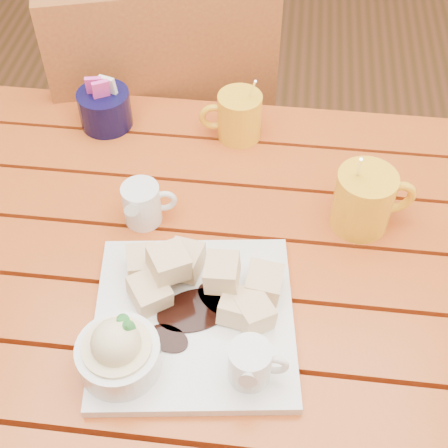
# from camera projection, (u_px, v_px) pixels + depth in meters

# --- Properties ---
(ground) EXTENTS (5.00, 5.00, 0.00)m
(ground) POSITION_uv_depth(u_px,v_px,m) (201.00, 448.00, 1.53)
(ground) COLOR brown
(ground) RESTS_ON ground
(table) EXTENTS (1.20, 0.79, 0.75)m
(table) POSITION_uv_depth(u_px,v_px,m) (190.00, 299.00, 1.04)
(table) COLOR #9B2B14
(table) RESTS_ON ground
(dessert_plate) EXTENTS (0.31, 0.31, 0.11)m
(dessert_plate) POSITION_uv_depth(u_px,v_px,m) (178.00, 322.00, 0.85)
(dessert_plate) COLOR white
(dessert_plate) RESTS_ON table
(coffee_mug_left) EXTENTS (0.11, 0.08, 0.13)m
(coffee_mug_left) POSITION_uv_depth(u_px,v_px,m) (238.00, 116.00, 1.12)
(coffee_mug_left) COLOR yellow
(coffee_mug_left) RESTS_ON table
(coffee_mug_right) EXTENTS (0.13, 0.09, 0.16)m
(coffee_mug_right) POSITION_uv_depth(u_px,v_px,m) (365.00, 199.00, 0.97)
(coffee_mug_right) COLOR yellow
(coffee_mug_right) RESTS_ON table
(cream_pitcher) EXTENTS (0.09, 0.07, 0.07)m
(cream_pitcher) POSITION_uv_depth(u_px,v_px,m) (143.00, 204.00, 0.99)
(cream_pitcher) COLOR white
(cream_pitcher) RESTS_ON table
(sugar_caddy) EXTENTS (0.10, 0.10, 0.11)m
(sugar_caddy) POSITION_uv_depth(u_px,v_px,m) (105.00, 108.00, 1.15)
(sugar_caddy) COLOR black
(sugar_caddy) RESTS_ON table
(chair_far) EXTENTS (0.56, 0.56, 0.95)m
(chair_far) POSITION_uv_depth(u_px,v_px,m) (167.00, 132.00, 1.49)
(chair_far) COLOR brown
(chair_far) RESTS_ON ground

